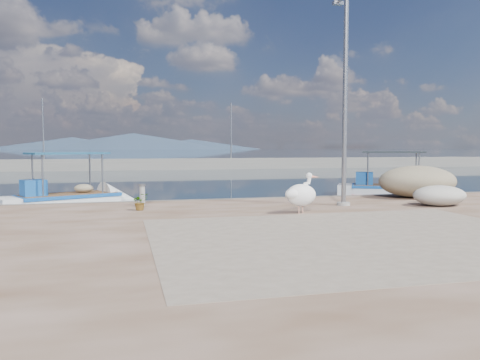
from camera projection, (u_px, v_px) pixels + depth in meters
name	position (u px, v px, depth m)	size (l,w,h in m)	color
ground	(273.00, 236.00, 12.90)	(1400.00, 1400.00, 0.00)	#162635
quay	(397.00, 293.00, 7.08)	(44.00, 22.00, 0.50)	#523823
quay_patch	(360.00, 237.00, 10.21)	(9.00, 7.00, 0.01)	gray
breakwater	(160.00, 164.00, 51.57)	(120.00, 2.20, 7.50)	gray
mountains	(129.00, 142.00, 642.34)	(370.00, 280.00, 22.00)	#28384C
boat_left	(67.00, 202.00, 19.32)	(5.69, 3.93, 2.62)	white
boat_right	(391.00, 191.00, 23.81)	(5.65, 4.20, 2.63)	white
pelican	(301.00, 194.00, 13.82)	(1.26, 0.86, 1.20)	tan
lamp_post	(345.00, 107.00, 15.55)	(0.44, 0.96, 7.00)	gray
bollard_near	(142.00, 194.00, 15.67)	(0.24, 0.24, 0.73)	gray
potted_plant	(140.00, 202.00, 14.49)	(0.48, 0.41, 0.53)	#33722D
net_pile_d	(439.00, 195.00, 15.63)	(1.82, 1.37, 0.68)	beige
net_pile_c	(417.00, 181.00, 18.25)	(3.16, 2.25, 1.24)	tan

